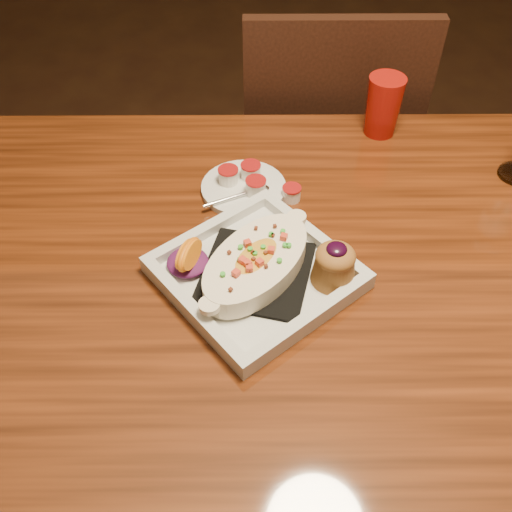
{
  "coord_description": "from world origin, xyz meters",
  "views": [
    {
      "loc": [
        -0.18,
        -0.58,
        1.42
      ],
      "look_at": [
        -0.18,
        0.03,
        0.77
      ],
      "focal_mm": 40.0,
      "sensor_mm": 36.0,
      "label": 1
    }
  ],
  "objects_px": {
    "plate": "(263,267)",
    "saucer": "(243,186)",
    "chair_far": "(322,156)",
    "table": "(361,314)",
    "red_tumbler": "(383,106)"
  },
  "relations": [
    {
      "from": "chair_far",
      "to": "saucer",
      "type": "distance_m",
      "value": 0.53
    },
    {
      "from": "plate",
      "to": "saucer",
      "type": "bearing_deg",
      "value": 59.56
    },
    {
      "from": "red_tumbler",
      "to": "plate",
      "type": "bearing_deg",
      "value": -121.35
    },
    {
      "from": "table",
      "to": "plate",
      "type": "bearing_deg",
      "value": -178.12
    },
    {
      "from": "plate",
      "to": "saucer",
      "type": "xyz_separation_m",
      "value": [
        -0.03,
        0.21,
        -0.02
      ]
    },
    {
      "from": "chair_far",
      "to": "plate",
      "type": "height_order",
      "value": "chair_far"
    },
    {
      "from": "table",
      "to": "plate",
      "type": "distance_m",
      "value": 0.21
    },
    {
      "from": "saucer",
      "to": "red_tumbler",
      "type": "relative_size",
      "value": 1.28
    },
    {
      "from": "table",
      "to": "plate",
      "type": "relative_size",
      "value": 4.17
    },
    {
      "from": "plate",
      "to": "red_tumbler",
      "type": "bearing_deg",
      "value": 19.53
    },
    {
      "from": "chair_far",
      "to": "table",
      "type": "bearing_deg",
      "value": 90.0
    },
    {
      "from": "plate",
      "to": "saucer",
      "type": "relative_size",
      "value": 2.36
    },
    {
      "from": "saucer",
      "to": "plate",
      "type": "bearing_deg",
      "value": -81.32
    },
    {
      "from": "chair_far",
      "to": "saucer",
      "type": "height_order",
      "value": "chair_far"
    },
    {
      "from": "table",
      "to": "plate",
      "type": "xyz_separation_m",
      "value": [
        -0.17,
        -0.01,
        0.12
      ]
    }
  ]
}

